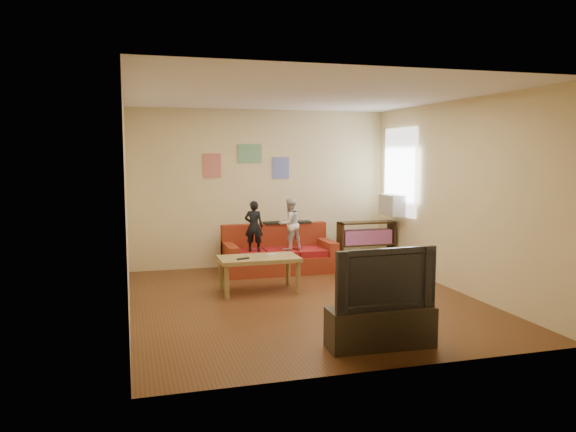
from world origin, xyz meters
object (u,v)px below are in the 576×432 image
object	(u,v)px
tv_stand	(380,327)
television	(381,277)
child_b	(290,224)
sofa	(278,255)
bookshelf	(366,247)
child_a	(254,226)
file_box	(361,269)
coffee_table	(259,262)

from	to	relation	value
tv_stand	television	xyz separation A→B (m)	(0.00, 0.00, 0.52)
child_b	television	distance (m)	3.68
sofa	child_b	world-z (taller)	child_b
child_b	television	xyz separation A→B (m)	(-0.11, -3.68, -0.08)
tv_stand	bookshelf	bearing A→B (deg)	70.44
child_a	child_b	distance (m)	0.60
sofa	tv_stand	distance (m)	3.84
file_box	coffee_table	bearing A→B (deg)	-167.21
coffee_table	file_box	world-z (taller)	coffee_table
child_a	bookshelf	size ratio (longest dim) A/B	0.84
child_a	tv_stand	size ratio (longest dim) A/B	0.75
coffee_table	television	world-z (taller)	television
child_a	television	bearing A→B (deg)	117.48
bookshelf	file_box	world-z (taller)	bookshelf
file_box	sofa	bearing A→B (deg)	141.18
coffee_table	television	distance (m)	2.66
file_box	television	bearing A→B (deg)	-109.79
sofa	child_b	size ratio (longest dim) A/B	2.14
coffee_table	bookshelf	world-z (taller)	bookshelf
bookshelf	television	xyz separation A→B (m)	(-1.51, -3.77, 0.37)
child_a	coffee_table	world-z (taller)	child_a
television	file_box	bearing A→B (deg)	67.68
coffee_table	file_box	size ratio (longest dim) A/B	2.59
bookshelf	tv_stand	world-z (taller)	bookshelf
sofa	bookshelf	world-z (taller)	sofa
child_a	bookshelf	xyz separation A→B (m)	(2.00, 0.10, -0.44)
bookshelf	file_box	size ratio (longest dim) A/B	2.28
child_b	coffee_table	xyz separation A→B (m)	(-0.78, -1.12, -0.37)
bookshelf	sofa	bearing A→B (deg)	177.63
tv_stand	child_b	bearing A→B (deg)	90.56
bookshelf	television	size ratio (longest dim) A/B	0.91
sofa	coffee_table	xyz separation A→B (m)	(-0.63, -1.28, 0.16)
bookshelf	tv_stand	bearing A→B (deg)	-111.76
file_box	child_b	bearing A→B (deg)	142.77
child_b	bookshelf	xyz separation A→B (m)	(1.40, 0.10, -0.45)
bookshelf	television	bearing A→B (deg)	-111.76
coffee_table	file_box	xyz separation A→B (m)	(1.73, 0.39, -0.28)
child_b	coffee_table	bearing A→B (deg)	37.71
coffee_table	television	xyz separation A→B (m)	(0.67, -2.56, 0.29)
child_a	television	size ratio (longest dim) A/B	0.76
child_b	child_a	bearing A→B (deg)	-17.52
sofa	file_box	bearing A→B (deg)	-38.82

